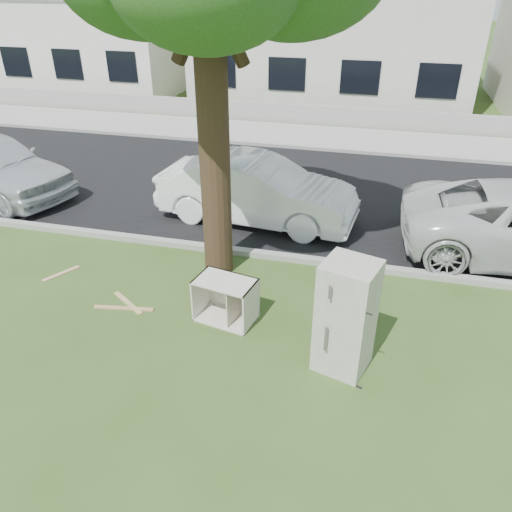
# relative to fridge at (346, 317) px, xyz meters

# --- Properties ---
(ground) EXTENTS (120.00, 120.00, 0.00)m
(ground) POSITION_rel_fridge_xyz_m (-2.17, 0.36, -0.87)
(ground) COLOR #344C1B
(road) EXTENTS (120.00, 7.00, 0.01)m
(road) POSITION_rel_fridge_xyz_m (-2.17, 6.36, -0.86)
(road) COLOR black
(road) RESTS_ON ground
(kerb_near) EXTENTS (120.00, 0.18, 0.12)m
(kerb_near) POSITION_rel_fridge_xyz_m (-2.17, 2.81, -0.87)
(kerb_near) COLOR gray
(kerb_near) RESTS_ON ground
(kerb_far) EXTENTS (120.00, 0.18, 0.12)m
(kerb_far) POSITION_rel_fridge_xyz_m (-2.17, 9.91, -0.87)
(kerb_far) COLOR gray
(kerb_far) RESTS_ON ground
(sidewalk) EXTENTS (120.00, 2.80, 0.01)m
(sidewalk) POSITION_rel_fridge_xyz_m (-2.17, 11.36, -0.86)
(sidewalk) COLOR gray
(sidewalk) RESTS_ON ground
(low_wall) EXTENTS (120.00, 0.15, 0.70)m
(low_wall) POSITION_rel_fridge_xyz_m (-2.17, 12.96, -0.52)
(low_wall) COLOR gray
(low_wall) RESTS_ON ground
(townhouse_left) EXTENTS (10.20, 8.16, 7.04)m
(townhouse_left) POSITION_rel_fridge_xyz_m (-14.17, 17.86, 2.66)
(townhouse_left) COLOR white
(townhouse_left) RESTS_ON ground
(townhouse_center) EXTENTS (11.22, 8.16, 7.44)m
(townhouse_center) POSITION_rel_fridge_xyz_m (-2.17, 17.86, 2.86)
(townhouse_center) COLOR silver
(townhouse_center) RESTS_ON ground
(fridge) EXTENTS (0.88, 0.84, 1.74)m
(fridge) POSITION_rel_fridge_xyz_m (0.00, 0.00, 0.00)
(fridge) COLOR #B5B0A3
(fridge) RESTS_ON ground
(cabinet) EXTENTS (1.06, 0.77, 0.75)m
(cabinet) POSITION_rel_fridge_xyz_m (-1.97, 0.66, -0.49)
(cabinet) COLOR silver
(cabinet) RESTS_ON ground
(plank_a) EXTENTS (1.04, 0.25, 0.02)m
(plank_a) POSITION_rel_fridge_xyz_m (-3.77, 0.49, -0.86)
(plank_a) COLOR tan
(plank_a) RESTS_ON ground
(plank_b) EXTENTS (0.77, 0.56, 0.02)m
(plank_b) POSITION_rel_fridge_xyz_m (-3.77, 0.66, -0.86)
(plank_b) COLOR tan
(plank_b) RESTS_ON ground
(plank_c) EXTENTS (0.44, 0.68, 0.02)m
(plank_c) POSITION_rel_fridge_xyz_m (-5.46, 1.23, -0.86)
(plank_c) COLOR tan
(plank_c) RESTS_ON ground
(car_center) EXTENTS (4.62, 2.01, 1.48)m
(car_center) POSITION_rel_fridge_xyz_m (-2.39, 4.44, -0.13)
(car_center) COLOR white
(car_center) RESTS_ON ground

